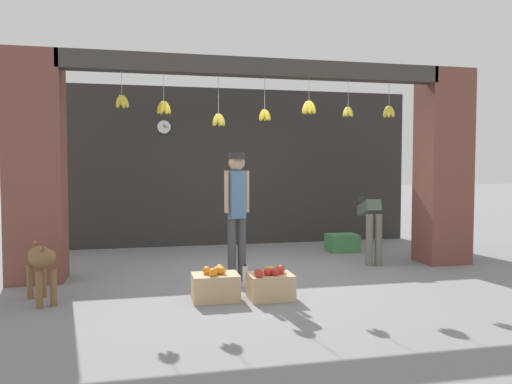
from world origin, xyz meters
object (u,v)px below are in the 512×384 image
shopkeeper (237,205)px  worker_stooping (370,220)px  produce_box_green (342,243)px  wall_clock (164,127)px  fruit_crate_oranges (215,286)px  fruit_crate_apples (271,285)px  water_bottle (245,276)px  dog (42,261)px

shopkeeper → worker_stooping: 2.38m
produce_box_green → wall_clock: bearing=158.5°
wall_clock → fruit_crate_oranges: bearing=-84.0°
fruit_crate_apples → wall_clock: size_ratio=1.93×
water_bottle → worker_stooping: bearing=26.5°
produce_box_green → wall_clock: 3.87m
dog → fruit_crate_apples: bearing=58.5°
fruit_crate_apples → fruit_crate_oranges: bearing=171.5°
dog → wall_clock: size_ratio=3.28×
fruit_crate_apples → wall_clock: (-1.03, 3.97, 2.07)m
shopkeeper → worker_stooping: size_ratio=1.65×
worker_stooping → shopkeeper: bearing=-153.8°
shopkeeper → fruit_crate_oranges: 1.29m
shopkeeper → wall_clock: (-0.82, 2.99, 1.23)m
water_bottle → wall_clock: wall_clock is taller
worker_stooping → produce_box_green: worker_stooping is taller
fruit_crate_oranges → wall_clock: size_ratio=2.02×
fruit_crate_oranges → fruit_crate_apples: 0.63m
wall_clock → produce_box_green: bearing=-21.5°
shopkeeper → produce_box_green: bearing=-150.3°
fruit_crate_oranges → produce_box_green: 3.76m
produce_box_green → fruit_crate_oranges: bearing=-134.5°
fruit_crate_apples → water_bottle: 0.64m
worker_stooping → water_bottle: worker_stooping is taller
produce_box_green → wall_clock: wall_clock is taller
fruit_crate_apples → wall_clock: bearing=104.5°
fruit_crate_oranges → shopkeeper: bearing=65.2°
worker_stooping → water_bottle: size_ratio=3.49×
worker_stooping → fruit_crate_apples: bearing=-131.8°
dog → produce_box_green: size_ratio=1.63×
fruit_crate_apples → produce_box_green: size_ratio=0.96×
worker_stooping → fruit_crate_oranges: bearing=-140.5°
shopkeeper → produce_box_green: (2.22, 1.79, -0.85)m
dog → produce_box_green: bearing=95.0°
dog → water_bottle: (2.33, 0.24, -0.33)m
worker_stooping → fruit_crate_oranges: 3.15m
dog → water_bottle: dog is taller
fruit_crate_oranges → wall_clock: wall_clock is taller
shopkeeper → fruit_crate_oranges: bearing=56.0°
water_bottle → wall_clock: bearing=104.3°
water_bottle → fruit_crate_oranges: bearing=-130.3°
dog → worker_stooping: bearing=83.5°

